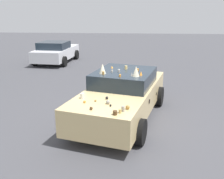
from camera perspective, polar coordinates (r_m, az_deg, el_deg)
name	(u,v)px	position (r m, az deg, el deg)	size (l,w,h in m)	color
ground_plane	(122,117)	(8.02, 2.15, -6.20)	(60.00, 60.00, 0.00)	#47474C
art_car_decorated	(122,95)	(7.79, 2.29, -1.15)	(4.95, 2.93, 1.73)	#D8BC7F
parked_sedan_row_back_far	(56,52)	(16.65, -12.43, 8.24)	(4.08, 2.29, 1.35)	silver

